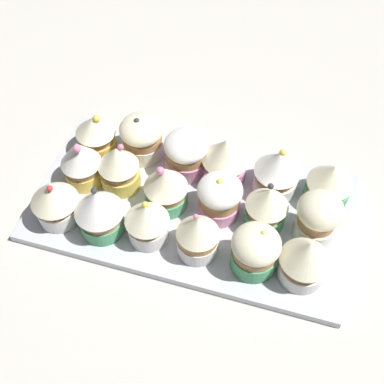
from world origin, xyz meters
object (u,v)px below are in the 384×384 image
at_px(cupcake_4, 255,250).
at_px(cupcake_15, 225,159).
at_px(cupcake_6, 79,164).
at_px(cupcake_16, 277,171).
at_px(cupcake_5, 305,259).
at_px(cupcake_1, 99,211).
at_px(baking_tray, 192,207).
at_px(cupcake_3, 198,235).
at_px(cupcake_7, 119,167).
at_px(cupcake_13, 142,137).
at_px(cupcake_10, 267,204).
at_px(cupcake_17, 329,183).
at_px(cupcake_0, 55,201).
at_px(cupcake_11, 318,219).
at_px(cupcake_12, 96,133).
at_px(cupcake_8, 166,186).
at_px(cupcake_14, 186,153).
at_px(cupcake_2, 147,222).
at_px(cupcake_9, 219,198).

xyz_separation_m(cupcake_4, cupcake_15, (-0.07, 0.13, 0.00)).
xyz_separation_m(cupcake_6, cupcake_16, (0.26, 0.06, -0.00)).
bearing_deg(cupcake_5, cupcake_1, -178.89).
bearing_deg(cupcake_4, baking_tray, 146.30).
bearing_deg(cupcake_3, cupcake_5, 0.54).
xyz_separation_m(cupcake_7, cupcake_15, (0.14, 0.05, 0.00)).
bearing_deg(baking_tray, cupcake_13, 143.03).
bearing_deg(cupcake_10, cupcake_13, 160.80).
relative_size(cupcake_5, cupcake_17, 1.07).
bearing_deg(cupcake_0, cupcake_3, 0.95).
distance_m(cupcake_11, cupcake_13, 0.27).
xyz_separation_m(cupcake_0, cupcake_16, (0.27, 0.13, 0.00)).
distance_m(cupcake_1, cupcake_16, 0.24).
bearing_deg(cupcake_12, cupcake_6, -86.59).
bearing_deg(cupcake_16, cupcake_10, -92.48).
bearing_deg(cupcake_16, cupcake_0, -154.40).
bearing_deg(cupcake_10, cupcake_16, 87.52).
relative_size(cupcake_5, cupcake_11, 0.97).
bearing_deg(cupcake_8, cupcake_4, -24.15).
height_order(cupcake_3, cupcake_6, cupcake_6).
bearing_deg(cupcake_5, cupcake_12, 158.91).
bearing_deg(cupcake_5, cupcake_11, 83.95).
bearing_deg(cupcake_11, cupcake_8, -179.14).
distance_m(cupcake_14, cupcake_17, 0.20).
height_order(cupcake_4, cupcake_11, cupcake_11).
bearing_deg(cupcake_2, cupcake_10, 25.71).
bearing_deg(cupcake_0, cupcake_7, 52.46).
relative_size(cupcake_2, cupcake_3, 0.95).
bearing_deg(cupcake_13, cupcake_16, -3.62).
bearing_deg(cupcake_12, cupcake_1, -64.99).
distance_m(baking_tray, cupcake_10, 0.11).
height_order(cupcake_0, cupcake_17, cupcake_0).
xyz_separation_m(cupcake_5, cupcake_8, (-0.19, 0.06, -0.00)).
relative_size(cupcake_4, cupcake_8, 0.89).
bearing_deg(cupcake_2, cupcake_16, 40.81).
xyz_separation_m(cupcake_3, cupcake_16, (0.08, 0.13, 0.00)).
height_order(cupcake_8, cupcake_12, cupcake_8).
bearing_deg(cupcake_17, cupcake_2, -149.42).
bearing_deg(cupcake_5, baking_tray, 157.97).
xyz_separation_m(cupcake_9, cupcake_10, (0.06, 0.01, 0.00)).
xyz_separation_m(cupcake_6, cupcake_14, (0.13, 0.07, -0.01)).
bearing_deg(cupcake_12, cupcake_3, -33.50).
height_order(cupcake_5, cupcake_14, cupcake_5).
bearing_deg(cupcake_6, cupcake_16, 13.77).
xyz_separation_m(cupcake_1, cupcake_4, (0.20, 0.00, -0.01)).
bearing_deg(cupcake_4, cupcake_6, 166.54).
relative_size(cupcake_4, cupcake_7, 0.90).
distance_m(cupcake_5, cupcake_10, 0.09).
bearing_deg(cupcake_4, cupcake_5, 1.79).
bearing_deg(baking_tray, cupcake_1, -145.87).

